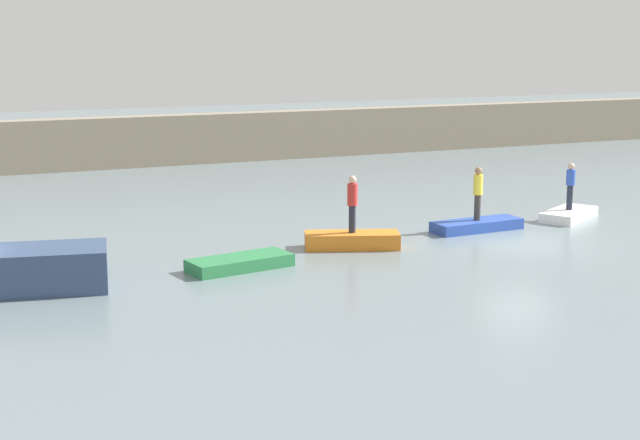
{
  "coord_description": "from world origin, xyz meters",
  "views": [
    {
      "loc": [
        -18.01,
        -24.62,
        6.69
      ],
      "look_at": [
        -6.2,
        1.98,
        0.9
      ],
      "focal_mm": 52.99,
      "sensor_mm": 36.0,
      "label": 1
    }
  ],
  "objects_px": {
    "person_red_shirt": "(352,201)",
    "person_yellow_shirt": "(478,190)",
    "rowboat_green": "(240,263)",
    "rowboat_blue": "(477,225)",
    "rowboat_orange": "(352,240)",
    "rowboat_white": "(569,214)",
    "person_blue_shirt": "(570,183)"
  },
  "relations": [
    {
      "from": "person_blue_shirt",
      "to": "person_red_shirt",
      "type": "xyz_separation_m",
      "value": [
        -9.28,
        -1.02,
        0.2
      ]
    },
    {
      "from": "rowboat_orange",
      "to": "person_blue_shirt",
      "type": "xyz_separation_m",
      "value": [
        9.28,
        1.02,
        1.07
      ]
    },
    {
      "from": "rowboat_blue",
      "to": "person_red_shirt",
      "type": "height_order",
      "value": "person_red_shirt"
    },
    {
      "from": "rowboat_blue",
      "to": "person_yellow_shirt",
      "type": "relative_size",
      "value": 1.77
    },
    {
      "from": "person_red_shirt",
      "to": "person_yellow_shirt",
      "type": "height_order",
      "value": "person_red_shirt"
    },
    {
      "from": "rowboat_green",
      "to": "person_yellow_shirt",
      "type": "xyz_separation_m",
      "value": [
        9.22,
        1.79,
        1.22
      ]
    },
    {
      "from": "rowboat_white",
      "to": "person_red_shirt",
      "type": "height_order",
      "value": "person_red_shirt"
    },
    {
      "from": "rowboat_orange",
      "to": "person_red_shirt",
      "type": "distance_m",
      "value": 1.27
    },
    {
      "from": "rowboat_orange",
      "to": "person_yellow_shirt",
      "type": "relative_size",
      "value": 1.62
    },
    {
      "from": "rowboat_green",
      "to": "rowboat_blue",
      "type": "height_order",
      "value": "rowboat_blue"
    },
    {
      "from": "rowboat_blue",
      "to": "rowboat_white",
      "type": "distance_m",
      "value": 4.2
    },
    {
      "from": "person_yellow_shirt",
      "to": "person_red_shirt",
      "type": "bearing_deg",
      "value": -172.38
    },
    {
      "from": "rowboat_white",
      "to": "person_blue_shirt",
      "type": "height_order",
      "value": "person_blue_shirt"
    },
    {
      "from": "rowboat_blue",
      "to": "person_yellow_shirt",
      "type": "height_order",
      "value": "person_yellow_shirt"
    },
    {
      "from": "rowboat_white",
      "to": "person_red_shirt",
      "type": "relative_size",
      "value": 1.48
    },
    {
      "from": "person_blue_shirt",
      "to": "person_yellow_shirt",
      "type": "relative_size",
      "value": 0.94
    },
    {
      "from": "person_red_shirt",
      "to": "rowboat_orange",
      "type": "bearing_deg",
      "value": -26.57
    },
    {
      "from": "rowboat_blue",
      "to": "person_blue_shirt",
      "type": "xyz_separation_m",
      "value": [
        4.18,
        0.34,
        1.14
      ]
    },
    {
      "from": "rowboat_blue",
      "to": "person_blue_shirt",
      "type": "relative_size",
      "value": 1.89
    },
    {
      "from": "rowboat_blue",
      "to": "rowboat_white",
      "type": "bearing_deg",
      "value": 1.83
    },
    {
      "from": "rowboat_green",
      "to": "rowboat_blue",
      "type": "relative_size",
      "value": 0.93
    },
    {
      "from": "rowboat_orange",
      "to": "rowboat_blue",
      "type": "xyz_separation_m",
      "value": [
        5.1,
        0.68,
        -0.07
      ]
    },
    {
      "from": "rowboat_green",
      "to": "rowboat_white",
      "type": "bearing_deg",
      "value": -0.71
    },
    {
      "from": "rowboat_white",
      "to": "person_blue_shirt",
      "type": "relative_size",
      "value": 1.56
    },
    {
      "from": "rowboat_white",
      "to": "person_blue_shirt",
      "type": "distance_m",
      "value": 1.14
    },
    {
      "from": "rowboat_orange",
      "to": "rowboat_white",
      "type": "distance_m",
      "value": 9.34
    },
    {
      "from": "rowboat_green",
      "to": "person_red_shirt",
      "type": "relative_size",
      "value": 1.67
    },
    {
      "from": "rowboat_blue",
      "to": "person_yellow_shirt",
      "type": "distance_m",
      "value": 1.22
    },
    {
      "from": "rowboat_orange",
      "to": "person_red_shirt",
      "type": "xyz_separation_m",
      "value": [
        -0.0,
        0.0,
        1.27
      ]
    },
    {
      "from": "rowboat_orange",
      "to": "person_yellow_shirt",
      "type": "bearing_deg",
      "value": 28.41
    },
    {
      "from": "rowboat_orange",
      "to": "rowboat_white",
      "type": "xyz_separation_m",
      "value": [
        9.28,
        1.02,
        -0.07
      ]
    },
    {
      "from": "rowboat_blue",
      "to": "person_blue_shirt",
      "type": "bearing_deg",
      "value": 1.83
    }
  ]
}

